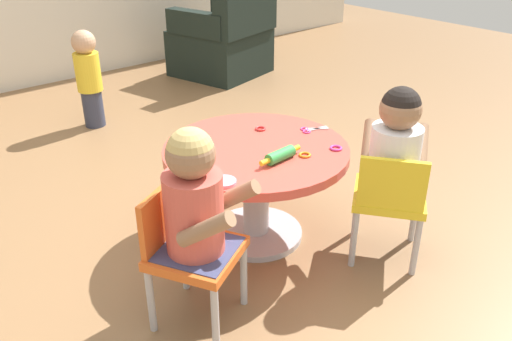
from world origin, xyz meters
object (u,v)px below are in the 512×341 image
(child_chair_right, at_px, (389,198))
(toddler_standing, at_px, (89,76))
(seated_child_right, at_px, (396,146))
(rolling_pin, at_px, (280,155))
(child_chair_left, at_px, (188,249))
(seated_child_left, at_px, (194,198))
(craft_table, at_px, (256,171))
(armchair_dark, at_px, (225,40))
(craft_scissors, at_px, (311,130))

(child_chair_right, distance_m, toddler_standing, 2.31)
(seated_child_right, bearing_deg, rolling_pin, 139.64)
(seated_child_right, distance_m, rolling_pin, 0.48)
(toddler_standing, bearing_deg, rolling_pin, -91.27)
(child_chair_left, xyz_separation_m, child_chair_right, (0.86, -0.25, 0.00))
(child_chair_left, relative_size, seated_child_left, 1.05)
(craft_table, xyz_separation_m, armchair_dark, (1.48, 2.15, -0.04))
(child_chair_right, relative_size, toddler_standing, 0.80)
(armchair_dark, height_order, craft_scissors, armchair_dark)
(craft_table, relative_size, seated_child_left, 1.62)
(craft_table, height_order, rolling_pin, rolling_pin)
(child_chair_left, xyz_separation_m, armchair_dark, (2.02, 2.40, 0.00))
(craft_table, bearing_deg, seated_child_left, -151.55)
(craft_table, relative_size, toddler_standing, 1.23)
(seated_child_right, bearing_deg, child_chair_left, 165.60)
(craft_table, bearing_deg, rolling_pin, -93.52)
(craft_table, bearing_deg, toddler_standing, 88.94)
(seated_child_right, height_order, rolling_pin, seated_child_right)
(seated_child_left, bearing_deg, child_chair_left, 117.95)
(craft_table, height_order, armchair_dark, armchair_dark)
(seated_child_left, distance_m, craft_scissors, 0.88)
(seated_child_left, distance_m, toddler_standing, 2.15)
(seated_child_right, xyz_separation_m, armchair_dark, (1.13, 2.63, -0.22))
(craft_scissors, bearing_deg, craft_table, 175.68)
(armchair_dark, bearing_deg, craft_scissors, -118.10)
(child_chair_right, bearing_deg, child_chair_left, 163.63)
(seated_child_right, height_order, craft_scissors, seated_child_right)
(child_chair_left, height_order, toddler_standing, toddler_standing)
(child_chair_left, xyz_separation_m, rolling_pin, (0.53, 0.08, 0.19))
(seated_child_left, height_order, rolling_pin, seated_child_left)
(craft_table, bearing_deg, child_chair_left, -155.40)
(child_chair_left, bearing_deg, seated_child_right, -14.40)
(seated_child_left, height_order, child_chair_right, seated_child_left)
(armchair_dark, bearing_deg, seated_child_left, -129.46)
(seated_child_left, xyz_separation_m, seated_child_right, (0.87, -0.19, 0.00))
(armchair_dark, xyz_separation_m, toddler_standing, (-1.45, -0.36, 0.05))
(toddler_standing, distance_m, rolling_pin, 1.96)
(seated_child_left, xyz_separation_m, armchair_dark, (2.00, 2.43, -0.22))
(craft_scissors, bearing_deg, seated_child_right, -85.75)
(rolling_pin, bearing_deg, craft_table, 86.48)
(seated_child_right, bearing_deg, armchair_dark, 66.78)
(seated_child_right, bearing_deg, seated_child_left, 167.48)
(rolling_pin, bearing_deg, child_chair_left, -171.48)
(craft_table, xyz_separation_m, rolling_pin, (-0.01, -0.17, 0.15))
(seated_child_right, xyz_separation_m, craft_scissors, (-0.03, 0.45, -0.06))
(seated_child_right, relative_size, craft_scissors, 3.58)
(child_chair_left, relative_size, toddler_standing, 0.80)
(child_chair_left, relative_size, craft_scissors, 3.76)
(child_chair_right, relative_size, rolling_pin, 2.32)
(armchair_dark, bearing_deg, rolling_pin, -122.75)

